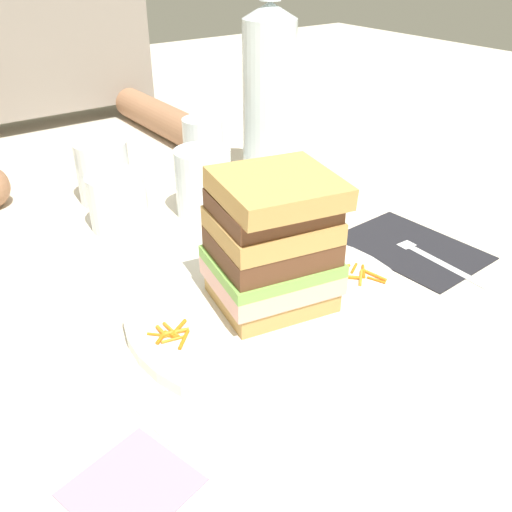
{
  "coord_description": "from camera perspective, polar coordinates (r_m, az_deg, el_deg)",
  "views": [
    {
      "loc": [
        -0.31,
        -0.38,
        0.34
      ],
      "look_at": [
        -0.01,
        0.03,
        0.05
      ],
      "focal_mm": 39.29,
      "sensor_mm": 36.0,
      "label": 1
    }
  ],
  "objects": [
    {
      "name": "ground_plane",
      "position": [
        0.59,
        2.43,
        -5.06
      ],
      "size": [
        3.0,
        3.0,
        0.0
      ],
      "primitive_type": "plane",
      "color": "beige"
    },
    {
      "name": "carrot_shred_6",
      "position": [
        0.54,
        -9.6,
        -7.58
      ],
      "size": [
        0.0,
        0.02,
        0.0
      ],
      "primitive_type": "cylinder",
      "rotation": [
        0.0,
        1.57,
        1.56
      ],
      "color": "orange",
      "rests_on": "main_plate"
    },
    {
      "name": "carrot_shred_2",
      "position": [
        0.54,
        -8.64,
        -7.45
      ],
      "size": [
        0.0,
        0.03,
        0.0
      ],
      "primitive_type": "cylinder",
      "rotation": [
        0.0,
        1.57,
        1.61
      ],
      "color": "orange",
      "rests_on": "main_plate"
    },
    {
      "name": "carrot_shred_4",
      "position": [
        0.54,
        -9.48,
        -7.96
      ],
      "size": [
        0.02,
        0.02,
        0.0
      ],
      "primitive_type": "cylinder",
      "rotation": [
        0.0,
        1.57,
        5.49
      ],
      "color": "orange",
      "rests_on": "main_plate"
    },
    {
      "name": "carrot_shred_11",
      "position": [
        0.62,
        12.14,
        -2.4
      ],
      "size": [
        0.01,
        0.02,
        0.0
      ],
      "primitive_type": "cylinder",
      "rotation": [
        0.0,
        1.57,
        1.93
      ],
      "color": "orange",
      "rests_on": "main_plate"
    },
    {
      "name": "carrot_shred_13",
      "position": [
        0.62,
        10.63,
        -2.17
      ],
      "size": [
        0.03,
        0.02,
        0.0
      ],
      "primitive_type": "cylinder",
      "rotation": [
        0.0,
        1.57,
        3.87
      ],
      "color": "orange",
      "rests_on": "main_plate"
    },
    {
      "name": "empty_tumbler_2",
      "position": [
        0.84,
        -15.26,
        8.27
      ],
      "size": [
        0.08,
        0.08,
        0.09
      ],
      "primitive_type": "cylinder",
      "color": "silver",
      "rests_on": "ground_plane"
    },
    {
      "name": "carrot_shred_8",
      "position": [
        0.63,
        11.95,
        -1.9
      ],
      "size": [
        0.01,
        0.03,
        0.0
      ],
      "primitive_type": "cylinder",
      "rotation": [
        0.0,
        1.57,
        1.74
      ],
      "color": "orange",
      "rests_on": "main_plate"
    },
    {
      "name": "carrot_shred_9",
      "position": [
        0.63,
        8.75,
        -1.45
      ],
      "size": [
        0.03,
        0.0,
        0.0
      ],
      "primitive_type": "cylinder",
      "rotation": [
        0.0,
        1.57,
        6.28
      ],
      "color": "orange",
      "rests_on": "main_plate"
    },
    {
      "name": "sandwich",
      "position": [
        0.54,
        1.91,
        1.19
      ],
      "size": [
        0.13,
        0.12,
        0.14
      ],
      "color": "tan",
      "rests_on": "main_plate"
    },
    {
      "name": "napkin_pink",
      "position": [
        0.44,
        -12.57,
        -21.95
      ],
      "size": [
        0.1,
        0.09,
        0.0
      ],
      "primitive_type": "cube",
      "rotation": [
        0.0,
        0.0,
        0.26
      ],
      "color": "pink",
      "rests_on": "ground_plane"
    },
    {
      "name": "carrot_shred_7",
      "position": [
        0.53,
        -8.47,
        -8.33
      ],
      "size": [
        0.02,
        0.01,
        0.0
      ],
      "primitive_type": "cylinder",
      "rotation": [
        0.0,
        1.57,
        6.07
      ],
      "color": "orange",
      "rests_on": "main_plate"
    },
    {
      "name": "carrot_shred_15",
      "position": [
        0.64,
        9.96,
        -1.24
      ],
      "size": [
        0.02,
        0.01,
        0.0
      ],
      "primitive_type": "cylinder",
      "rotation": [
        0.0,
        1.57,
        0.54
      ],
      "color": "orange",
      "rests_on": "main_plate"
    },
    {
      "name": "empty_tumbler_0",
      "position": [
        0.9,
        -5.36,
        10.84
      ],
      "size": [
        0.06,
        0.06,
        0.09
      ],
      "primitive_type": "cylinder",
      "color": "silver",
      "rests_on": "ground_plane"
    },
    {
      "name": "water_bottle",
      "position": [
        0.86,
        1.32,
        16.13
      ],
      "size": [
        0.08,
        0.08,
        0.29
      ],
      "color": "silver",
      "rests_on": "ground_plane"
    },
    {
      "name": "carrot_shred_12",
      "position": [
        0.62,
        8.65,
        -2.44
      ],
      "size": [
        0.01,
        0.02,
        0.0
      ],
      "primitive_type": "cylinder",
      "rotation": [
        0.0,
        1.57,
        1.1
      ],
      "color": "orange",
      "rests_on": "main_plate"
    },
    {
      "name": "carrot_shred_0",
      "position": [
        0.54,
        -7.94,
        -7.3
      ],
      "size": [
        0.03,
        0.02,
        0.0
      ],
      "primitive_type": "cylinder",
      "rotation": [
        0.0,
        1.57,
        3.68
      ],
      "color": "orange",
      "rests_on": "main_plate"
    },
    {
      "name": "empty_tumbler_1",
      "position": [
        0.76,
        -13.84,
        5.42
      ],
      "size": [
        0.08,
        0.08,
        0.07
      ],
      "primitive_type": "cylinder",
      "color": "silver",
      "rests_on": "ground_plane"
    },
    {
      "name": "fork",
      "position": [
        0.71,
        16.91,
        0.34
      ],
      "size": [
        0.02,
        0.17,
        0.0
      ],
      "color": "silver",
      "rests_on": "napkin_dark"
    },
    {
      "name": "napkin_dark",
      "position": [
        0.72,
        15.55,
        0.86
      ],
      "size": [
        0.13,
        0.17,
        0.0
      ],
      "primitive_type": "cube",
      "rotation": [
        0.0,
        0.0,
        0.06
      ],
      "color": "black",
      "rests_on": "ground_plane"
    },
    {
      "name": "diner_across",
      "position": [
        1.18,
        -23.02,
        22.67
      ],
      "size": [
        0.47,
        0.47,
        0.52
      ],
      "color": "#936647",
      "rests_on": "ground_plane"
    },
    {
      "name": "carrot_shred_10",
      "position": [
        0.62,
        9.19,
        -2.11
      ],
      "size": [
        0.02,
        0.02,
        0.0
      ],
      "primitive_type": "cylinder",
      "rotation": [
        0.0,
        1.57,
        5.52
      ],
      "color": "orange",
      "rests_on": "main_plate"
    },
    {
      "name": "carrot_shred_3",
      "position": [
        0.53,
        -7.36,
        -8.42
      ],
      "size": [
        0.02,
        0.02,
        0.0
      ],
      "primitive_type": "cylinder",
      "rotation": [
        0.0,
        1.57,
        3.9
      ],
      "color": "orange",
      "rests_on": "main_plate"
    },
    {
      "name": "main_plate",
      "position": [
        0.58,
        1.75,
        -5.17
      ],
      "size": [
        0.3,
        0.3,
        0.01
      ],
      "primitive_type": "cylinder",
      "color": "white",
      "rests_on": "ground_plane"
    },
    {
      "name": "juice_glass",
      "position": [
        0.77,
        -5.36,
        7.03
      ],
      "size": [
        0.08,
        0.08,
        0.09
      ],
      "color": "white",
      "rests_on": "ground_plane"
    },
    {
      "name": "carrot_shred_1",
      "position": [
        0.53,
        -9.6,
        -8.18
      ],
      "size": [
        0.02,
        0.01,
        0.0
      ],
      "primitive_type": "cylinder",
      "rotation": [
        0.0,
        1.57,
        0.63
      ],
      "color": "orange",
      "rests_on": "main_plate"
    },
    {
      "name": "carrot_shred_14",
      "position": [
        0.63,
        10.88,
        -1.54
      ],
      "size": [
        0.02,
        0.02,
        0.0
      ],
      "primitive_type": "cylinder",
      "rotation": [
        0.0,
        1.57,
        0.83
      ],
      "color": "orange",
      "rests_on": "main_plate"
    },
    {
      "name": "knife",
      "position": [
        0.52,
        -14.0,
        -11.98
      ],
      "size": [
        0.03,
        0.2,
        0.0
      ],
      "color": "silver",
      "rests_on": "ground_plane"
    },
    {
      "name": "carrot_shred_5",
      "position": [
        0.54,
        -8.13,
        -7.64
      ],
      "size": [
        0.02,
        0.01,
        0.0
      ],
      "primitive_type": "cylinder",
      "rotation": [
        0.0,
        1.57,
        2.83
      ],
      "color": "orange",
      "rests_on": "main_plate"
    }
  ]
}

